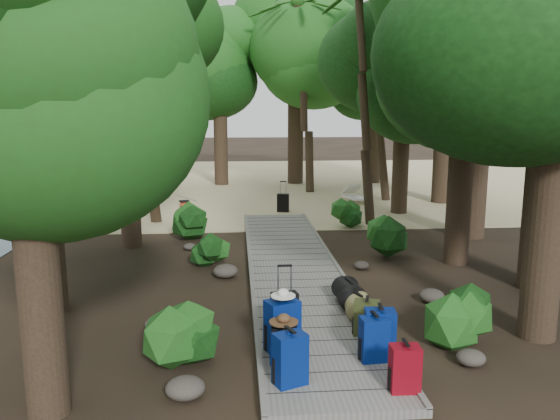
{
  "coord_description": "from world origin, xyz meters",
  "views": [
    {
      "loc": [
        -1.24,
        -10.66,
        3.56
      ],
      "look_at": [
        -0.14,
        3.11,
        1.0
      ],
      "focal_mm": 35.0,
      "sensor_mm": 36.0,
      "label": 1
    }
  ],
  "objects_px": {
    "backpack_left_a": "(290,356)",
    "backpack_left_c": "(282,323)",
    "backpack_right_a": "(405,366)",
    "lone_suitcase_on_sand": "(283,203)",
    "backpack_right_d": "(367,316)",
    "duffel_right_black": "(349,293)",
    "backpack_right_c": "(380,330)",
    "duffel_right_khaki": "(358,305)",
    "suitcase_on_boardwalk": "(285,312)",
    "kayak": "(184,203)",
    "backpack_left_b": "(284,343)",
    "sun_lounger": "(356,194)",
    "backpack_right_b": "(374,337)"
  },
  "relations": [
    {
      "from": "backpack_right_b",
      "to": "backpack_right_c",
      "type": "relative_size",
      "value": 0.95
    },
    {
      "from": "backpack_left_a",
      "to": "duffel_right_khaki",
      "type": "relative_size",
      "value": 1.4
    },
    {
      "from": "suitcase_on_boardwalk",
      "to": "kayak",
      "type": "relative_size",
      "value": 0.22
    },
    {
      "from": "backpack_left_b",
      "to": "backpack_right_b",
      "type": "height_order",
      "value": "backpack_right_b"
    },
    {
      "from": "backpack_left_c",
      "to": "sun_lounger",
      "type": "height_order",
      "value": "backpack_left_c"
    },
    {
      "from": "backpack_right_c",
      "to": "lone_suitcase_on_sand",
      "type": "height_order",
      "value": "backpack_right_c"
    },
    {
      "from": "backpack_left_a",
      "to": "backpack_right_d",
      "type": "bearing_deg",
      "value": 24.99
    },
    {
      "from": "backpack_left_a",
      "to": "backpack_left_c",
      "type": "relative_size",
      "value": 0.88
    },
    {
      "from": "backpack_left_a",
      "to": "backpack_left_c",
      "type": "height_order",
      "value": "backpack_left_c"
    },
    {
      "from": "backpack_left_b",
      "to": "sun_lounger",
      "type": "distance_m",
      "value": 14.15
    },
    {
      "from": "backpack_left_a",
      "to": "duffel_right_black",
      "type": "distance_m",
      "value": 3.1
    },
    {
      "from": "backpack_right_a",
      "to": "lone_suitcase_on_sand",
      "type": "distance_m",
      "value": 12.63
    },
    {
      "from": "backpack_right_d",
      "to": "kayak",
      "type": "xyz_separation_m",
      "value": [
        -3.91,
        12.24,
        -0.25
      ]
    },
    {
      "from": "backpack_right_c",
      "to": "duffel_right_khaki",
      "type": "bearing_deg",
      "value": 96.12
    },
    {
      "from": "duffel_right_black",
      "to": "suitcase_on_boardwalk",
      "type": "distance_m",
      "value": 1.68
    },
    {
      "from": "backpack_left_b",
      "to": "sun_lounger",
      "type": "relative_size",
      "value": 0.34
    },
    {
      "from": "backpack_right_b",
      "to": "lone_suitcase_on_sand",
      "type": "distance_m",
      "value": 11.77
    },
    {
      "from": "backpack_right_d",
      "to": "backpack_right_c",
      "type": "bearing_deg",
      "value": -72.26
    },
    {
      "from": "backpack_left_c",
      "to": "backpack_right_a",
      "type": "bearing_deg",
      "value": -64.67
    },
    {
      "from": "suitcase_on_boardwalk",
      "to": "lone_suitcase_on_sand",
      "type": "height_order",
      "value": "suitcase_on_boardwalk"
    },
    {
      "from": "duffel_right_black",
      "to": "sun_lounger",
      "type": "bearing_deg",
      "value": 67.72
    },
    {
      "from": "backpack_left_a",
      "to": "backpack_right_c",
      "type": "distance_m",
      "value": 1.55
    },
    {
      "from": "backpack_right_a",
      "to": "lone_suitcase_on_sand",
      "type": "height_order",
      "value": "backpack_right_a"
    },
    {
      "from": "backpack_left_b",
      "to": "backpack_right_c",
      "type": "xyz_separation_m",
      "value": [
        1.38,
        0.25,
        0.04
      ]
    },
    {
      "from": "duffel_right_khaki",
      "to": "backpack_right_c",
      "type": "bearing_deg",
      "value": -110.24
    },
    {
      "from": "lone_suitcase_on_sand",
      "to": "suitcase_on_boardwalk",
      "type": "bearing_deg",
      "value": -81.76
    },
    {
      "from": "backpack_left_c",
      "to": "duffel_right_khaki",
      "type": "bearing_deg",
      "value": 19.41
    },
    {
      "from": "duffel_right_black",
      "to": "kayak",
      "type": "distance_m",
      "value": 11.58
    },
    {
      "from": "backpack_right_a",
      "to": "backpack_right_b",
      "type": "height_order",
      "value": "backpack_right_b"
    },
    {
      "from": "sun_lounger",
      "to": "duffel_right_black",
      "type": "bearing_deg",
      "value": -118.96
    },
    {
      "from": "backpack_right_c",
      "to": "backpack_right_b",
      "type": "bearing_deg",
      "value": -118.1
    },
    {
      "from": "backpack_left_b",
      "to": "backpack_right_c",
      "type": "height_order",
      "value": "backpack_right_c"
    },
    {
      "from": "backpack_left_c",
      "to": "kayak",
      "type": "height_order",
      "value": "backpack_left_c"
    },
    {
      "from": "backpack_left_a",
      "to": "suitcase_on_boardwalk",
      "type": "relative_size",
      "value": 1.19
    },
    {
      "from": "backpack_left_b",
      "to": "duffel_right_black",
      "type": "relative_size",
      "value": 0.94
    },
    {
      "from": "backpack_left_c",
      "to": "backpack_right_d",
      "type": "bearing_deg",
      "value": -3.54
    },
    {
      "from": "sun_lounger",
      "to": "backpack_right_d",
      "type": "bearing_deg",
      "value": -117.6
    },
    {
      "from": "backpack_right_c",
      "to": "backpack_left_a",
      "type": "bearing_deg",
      "value": -143.96
    },
    {
      "from": "backpack_left_a",
      "to": "duffel_right_khaki",
      "type": "bearing_deg",
      "value": 36.11
    },
    {
      "from": "backpack_left_a",
      "to": "kayak",
      "type": "height_order",
      "value": "backpack_left_a"
    },
    {
      "from": "backpack_right_c",
      "to": "backpack_right_a",
      "type": "bearing_deg",
      "value": -80.96
    },
    {
      "from": "backpack_right_d",
      "to": "backpack_left_a",
      "type": "bearing_deg",
      "value": -116.59
    },
    {
      "from": "duffel_right_khaki",
      "to": "suitcase_on_boardwalk",
      "type": "bearing_deg",
      "value": -175.69
    },
    {
      "from": "sun_lounger",
      "to": "backpack_right_a",
      "type": "bearing_deg",
      "value": -116.0
    },
    {
      "from": "backpack_right_d",
      "to": "lone_suitcase_on_sand",
      "type": "height_order",
      "value": "backpack_right_d"
    },
    {
      "from": "backpack_left_a",
      "to": "backpack_left_b",
      "type": "height_order",
      "value": "backpack_left_a"
    },
    {
      "from": "backpack_left_c",
      "to": "backpack_right_d",
      "type": "relative_size",
      "value": 1.42
    },
    {
      "from": "backpack_left_b",
      "to": "backpack_left_c",
      "type": "distance_m",
      "value": 0.48
    },
    {
      "from": "backpack_left_b",
      "to": "lone_suitcase_on_sand",
      "type": "distance_m",
      "value": 11.88
    },
    {
      "from": "backpack_right_d",
      "to": "duffel_right_black",
      "type": "distance_m",
      "value": 1.35
    }
  ]
}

